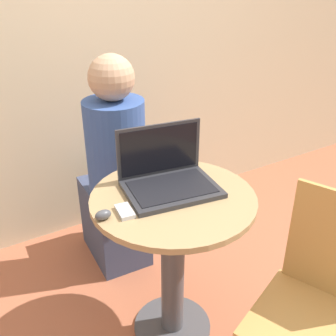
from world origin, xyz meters
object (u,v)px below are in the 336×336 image
chair_empty (318,308)px  person_seated (115,182)px  cell_phone (125,211)px  laptop (168,177)px

chair_empty → person_seated: bearing=104.5°
cell_phone → chair_empty: chair_empty is taller
laptop → cell_phone: bearing=-160.1°
laptop → cell_phone: 0.25m
person_seated → cell_phone: bearing=-109.9°
cell_phone → person_seated: 0.69m
chair_empty → person_seated: (-0.29, 1.13, 0.07)m
chair_empty → laptop: bearing=114.7°
laptop → chair_empty: bearing=-65.3°
cell_phone → person_seated: person_seated is taller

